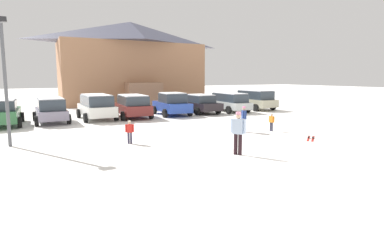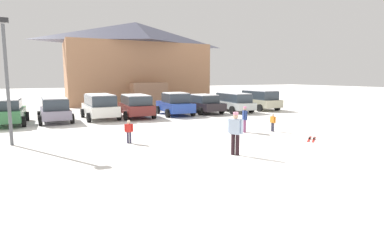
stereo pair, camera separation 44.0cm
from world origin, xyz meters
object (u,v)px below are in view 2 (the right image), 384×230
Objects in this scene: parked_beige_suv at (259,99)px; skier_adult_in_blue_parka at (235,131)px; parked_grey_wagon at (55,109)px; lamp_post at (7,75)px; skier_teen_in_navy_coat at (245,118)px; parked_green_coupe at (7,112)px; pair_of_skis at (312,139)px; parked_blue_hatchback at (175,104)px; parked_maroon_van at (136,105)px; skier_child_in_red_jacket at (129,130)px; skier_child_in_orange_jacket at (273,121)px; parked_black_sedan at (203,103)px; parked_silver_wagon at (233,101)px; parked_white_suv at (100,106)px; ski_lodge at (137,62)px.

skier_adult_in_blue_parka is at bearing -132.29° from parked_beige_suv.
parked_grey_wagon is at bearing 179.45° from parked_beige_suv.
skier_teen_in_navy_coat is at bearing -10.71° from lamp_post.
pair_of_skis is (13.51, -11.67, -0.81)m from parked_green_coupe.
parked_blue_hatchback is 8.53m from skier_teen_in_navy_coat.
skier_adult_in_blue_parka is 9.98m from lamp_post.
parked_maroon_van is 12.71m from pair_of_skis.
skier_teen_in_navy_coat is 6.31m from skier_child_in_red_jacket.
skier_child_in_orange_jacket is at bearing -77.90° from parked_blue_hatchback.
parked_black_sedan is 5.79m from parked_beige_suv.
skier_adult_in_blue_parka reaches higher than skier_child_in_orange_jacket.
parked_grey_wagon is 0.89× the size of parked_silver_wagon.
lamp_post is at bearing -161.05° from parked_beige_suv.
skier_teen_in_navy_coat is 0.84× the size of skier_adult_in_blue_parka.
parked_grey_wagon is at bearing 1.86° from parked_green_coupe.
parked_green_coupe is 0.95× the size of parked_black_sedan.
parked_silver_wagon is 3.68× the size of pair_of_skis.
parked_maroon_van reaches higher than skier_teen_in_navy_coat.
parked_black_sedan is (11.27, 0.03, -0.10)m from parked_grey_wagon.
skier_child_in_orange_jacket is at bearing 95.59° from pair_of_skis.
pair_of_skis is at bearing -118.37° from parked_beige_suv.
skier_child_in_orange_jacket is 0.18× the size of lamp_post.
parked_blue_hatchback reaches higher than parked_silver_wagon.
ski_lodge is at bearing 62.67° from parked_white_suv.
lamp_post is at bearing -153.08° from parked_black_sedan.
parked_grey_wagon is at bearing 178.20° from parked_blue_hatchback.
parked_black_sedan is at bearing 2.96° from parked_maroon_van.
parked_beige_suv is at bearing 61.63° from pair_of_skis.
parked_black_sedan is (13.99, 0.12, -0.04)m from parked_green_coupe.
lamp_post reaches higher than skier_teen_in_navy_coat.
lamp_post reaches higher than parked_beige_suv.
parked_white_suv reaches higher than parked_maroon_van.
skier_teen_in_navy_coat is (-0.28, -21.20, -3.85)m from ski_lodge.
parked_maroon_van is at bearing 179.92° from parked_blue_hatchback.
parked_blue_hatchback is (3.16, -0.00, -0.03)m from parked_maroon_van.
pair_of_skis is (1.77, -2.97, -0.77)m from skier_teen_in_navy_coat.
parked_green_coupe is at bearing -133.88° from ski_lodge.
parked_beige_suv is 4.05× the size of skier_child_in_red_jacket.
parked_blue_hatchback is 2.67m from parked_black_sedan.
skier_child_in_red_jacket is (-8.56, -8.69, -0.20)m from parked_black_sedan.
ski_lodge is 21.55m from skier_teen_in_navy_coat.
lamp_post reaches higher than parked_blue_hatchback.
parked_green_coupe is 10.14m from skier_child_in_red_jacket.
skier_child_in_orange_jacket is (-0.72, -9.33, -0.23)m from parked_black_sedan.
parked_grey_wagon is 1.04× the size of parked_maroon_van.
skier_teen_in_navy_coat is (0.40, -8.52, -0.08)m from parked_blue_hatchback.
skier_child_in_red_jacket is at bearing 178.70° from skier_teen_in_navy_coat.
parked_green_coupe is (-12.02, -12.50, -3.81)m from ski_lodge.
parked_grey_wagon is 15.99m from pair_of_skis.
parked_silver_wagon reaches higher than parked_black_sedan.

